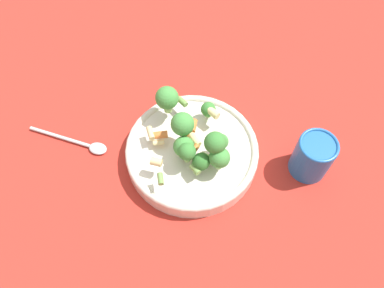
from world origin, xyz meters
name	(u,v)px	position (x,y,z in m)	size (l,w,h in m)	color
ground_plane	(192,157)	(0.00, 0.00, 0.00)	(3.00, 3.00, 0.00)	#B72D23
bowl	(192,152)	(0.00, 0.00, 0.02)	(0.25, 0.25, 0.04)	silver
pasta_salad	(192,133)	(0.00, 0.00, 0.08)	(0.19, 0.19, 0.08)	#8CB766
cup	(313,156)	(-0.18, -0.13, 0.04)	(0.07, 0.07, 0.09)	#2366B2
spoon	(82,144)	(0.18, 0.12, 0.01)	(0.16, 0.08, 0.01)	silver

